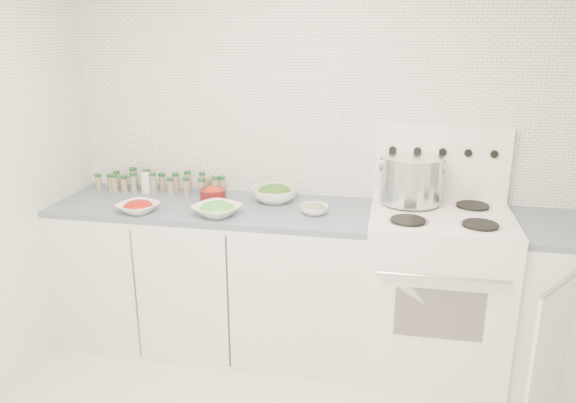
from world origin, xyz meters
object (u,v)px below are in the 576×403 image
at_px(stove, 435,286).
at_px(bowl_tomato, 138,207).
at_px(bowl_snowpea, 217,209).
at_px(stock_pot, 411,177).

distance_m(stove, bowl_tomato, 1.74).
distance_m(bowl_tomato, bowl_snowpea, 0.45).
height_order(stove, bowl_tomato, stove).
xyz_separation_m(stove, bowl_tomato, (-1.67, -0.20, 0.43)).
bearing_deg(stock_pot, bowl_tomato, -166.96).
bearing_deg(stock_pot, stove, -41.64).
height_order(stove, bowl_snowpea, stove).
bearing_deg(bowl_snowpea, stove, 7.92).
height_order(stove, stock_pot, stove).
xyz_separation_m(stock_pot, bowl_tomato, (-1.50, -0.35, -0.16)).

